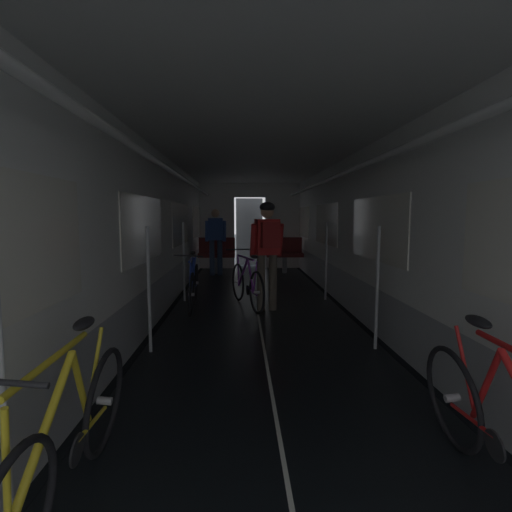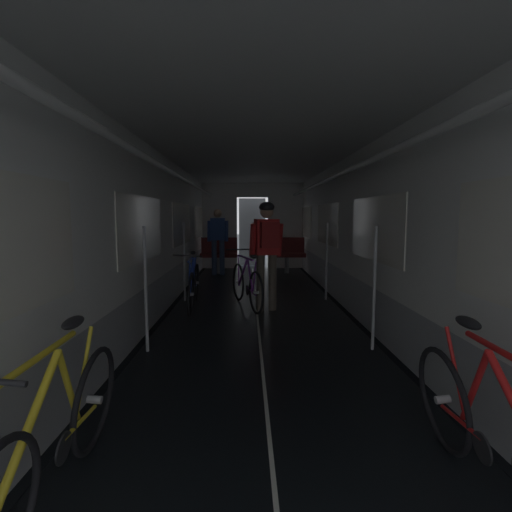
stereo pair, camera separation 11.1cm
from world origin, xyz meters
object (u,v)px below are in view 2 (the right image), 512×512
Objects in this scene: bench_seat_far_right at (287,252)px; bicycle_red at (491,437)px; bicycle_purple_in_aisle at (247,284)px; bicycle_yellow at (56,437)px; person_cyclist_aisle at (267,244)px; bicycle_blue at (193,285)px; bench_seat_far_left at (219,252)px; person_standing_near_bench at (218,237)px.

bench_seat_far_right is 0.58× the size of bicycle_red.
bicycle_red is 4.65m from bicycle_purple_in_aisle.
bicycle_yellow is 4.41m from person_cyclist_aisle.
bicycle_blue is (-2.14, 4.41, 0.00)m from bicycle_red.
bench_seat_far_left is 0.58× the size of person_standing_near_bench.
bicycle_red is (0.20, -8.34, -0.19)m from bench_seat_far_right.
bicycle_red is 1.00× the size of bicycle_yellow.
bicycle_blue is at bearing 115.86° from bicycle_red.
bicycle_purple_in_aisle is at bearing -105.32° from bench_seat_far_right.
bicycle_blue is 0.98× the size of person_cyclist_aisle.
bicycle_blue is (-0.13, -3.93, -0.18)m from bench_seat_far_left.
bench_seat_far_left reaches higher than bicycle_blue.
bench_seat_far_right is 0.58× the size of bicycle_blue.
bench_seat_far_right is at bearing 91.40° from bicycle_red.
bench_seat_far_left and bench_seat_far_right have the same top height.
bench_seat_far_left is 8.58m from bicycle_red.
bench_seat_far_right is at bearing 11.83° from person_standing_near_bench.
person_standing_near_bench is at bearing 101.90° from bicycle_purple_in_aisle.
bicycle_yellow is at bearing -91.66° from person_standing_near_bench.
person_standing_near_bench is at bearing 104.10° from bicycle_red.
bench_seat_far_right is at bearing 74.68° from bicycle_purple_in_aisle.
bicycle_red is at bearing -75.90° from person_standing_near_bench.
bicycle_red reaches higher than bicycle_blue.
person_cyclist_aisle reaches higher than person_standing_near_bench.
bicycle_red is 1.00× the size of bicycle_blue.
bicycle_yellow is (-0.09, -4.36, -0.00)m from bicycle_blue.
person_cyclist_aisle reaches higher than bench_seat_far_left.
bicycle_blue is 1.04× the size of bicycle_purple_in_aisle.
bench_seat_far_left reaches higher than bicycle_purple_in_aisle.
bicycle_yellow is 7.94m from person_standing_near_bench.
person_standing_near_bench reaches higher than bicycle_purple_in_aisle.
bicycle_purple_in_aisle is (0.97, 4.42, 0.00)m from bicycle_yellow.
bench_seat_far_right is 0.58× the size of person_standing_near_bench.
person_cyclist_aisle is 1.06× the size of bicycle_purple_in_aisle.
person_standing_near_bench is (-0.74, 3.49, 0.59)m from bicycle_purple_in_aisle.
bench_seat_far_left is 1.80m from bench_seat_far_right.
bicycle_red is at bearing -88.60° from bench_seat_far_right.
person_standing_near_bench is (-1.06, 3.76, -0.10)m from person_cyclist_aisle.
person_cyclist_aisle reaches higher than bicycle_yellow.
bench_seat_far_left is 0.58× the size of bicycle_red.
bicycle_yellow is at bearing -102.32° from bicycle_purple_in_aisle.
bench_seat_far_right is 4.02m from bicycle_purple_in_aisle.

